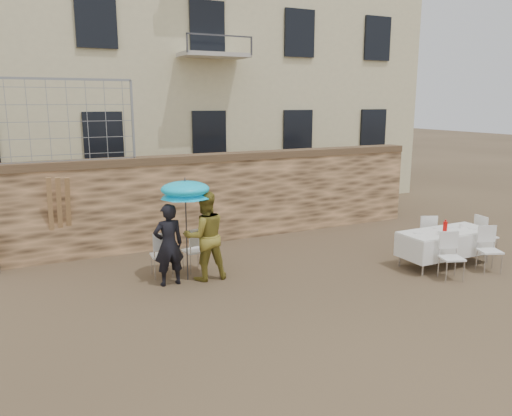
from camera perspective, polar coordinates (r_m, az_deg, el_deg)
name	(u,v)px	position (r m, az deg, el deg)	size (l,w,h in m)	color
ground	(292,316)	(8.57, 4.17, -12.25)	(80.00, 80.00, 0.00)	brown
stone_wall	(193,200)	(12.62, -7.25, 0.89)	(13.00, 0.50, 2.20)	#936D49
chain_link_fence	(59,122)	(11.77, -21.63, 9.17)	(3.20, 0.06, 1.80)	gray
man_suit	(169,245)	(9.82, -9.96, -4.17)	(0.59, 0.39, 1.62)	black
woman_dress	(205,236)	(10.02, -5.85, -3.18)	(0.88, 0.68, 1.80)	gold
umbrella	(185,192)	(9.80, -8.09, 1.78)	(0.99, 0.99, 1.91)	#3F3F44
couple_chair_left	(162,254)	(10.42, -10.75, -5.15)	(0.48, 0.48, 0.96)	white
couple_chair_right	(194,249)	(10.61, -7.10, -4.70)	(0.48, 0.48, 0.96)	white
banquet_table	(446,233)	(11.63, 20.88, -2.65)	(2.10, 0.85, 0.78)	white
soda_bottle	(445,227)	(11.34, 20.80, -2.09)	(0.09, 0.09, 0.26)	red
table_chair_front_left	(452,257)	(10.78, 21.48, -5.22)	(0.48, 0.48, 0.96)	white
table_chair_front_right	(490,250)	(11.59, 25.18, -4.34)	(0.48, 0.48, 0.96)	white
table_chair_back	(425,234)	(12.36, 18.74, -2.85)	(0.48, 0.48, 0.96)	white
table_chair_side	(486,235)	(12.78, 24.78, -2.85)	(0.48, 0.48, 0.96)	white
wood_planks	(66,219)	(11.75, -20.90, -1.15)	(0.70, 0.20, 2.00)	#A37749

